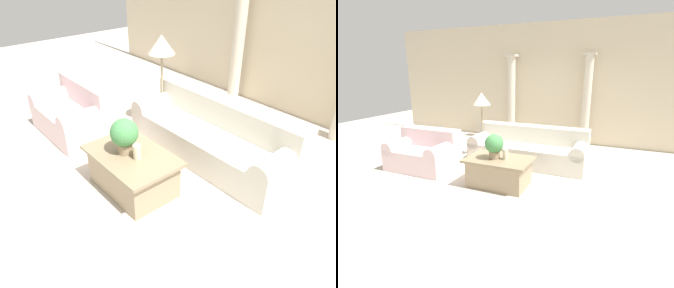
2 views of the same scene
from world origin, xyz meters
TOP-DOWN VIEW (x-y plane):
  - ground_plane at (0.00, 0.00)m, footprint 16.00×16.00m
  - wall_back at (0.00, 2.86)m, footprint 10.00×0.06m
  - sofa_long at (0.09, 0.76)m, footprint 2.48×0.88m
  - loveseat at (-1.79, -0.35)m, footprint 1.33×0.88m
  - coffee_table at (-0.01, -0.52)m, footprint 1.13×0.75m
  - potted_plant at (-0.09, -0.55)m, footprint 0.33×0.33m
  - pillar_candle at (0.11, -0.53)m, footprint 0.09×0.09m
  - floor_lamp at (-1.04, 0.78)m, footprint 0.40×0.40m
  - column_left at (-1.05, 2.58)m, footprint 0.30×0.30m

SIDE VIEW (x-z plane):
  - ground_plane at x=0.00m, z-range 0.00..0.00m
  - coffee_table at x=-0.01m, z-range 0.01..0.50m
  - sofa_long at x=0.09m, z-range -0.08..0.72m
  - loveseat at x=-1.79m, z-range -0.07..0.73m
  - pillar_candle at x=0.11m, z-range 0.49..0.67m
  - potted_plant at x=-0.09m, z-range 0.52..0.95m
  - column_left at x=-1.05m, z-range 0.03..2.41m
  - floor_lamp at x=-1.04m, z-range 0.54..2.03m
  - wall_back at x=0.00m, z-range 0.00..3.20m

